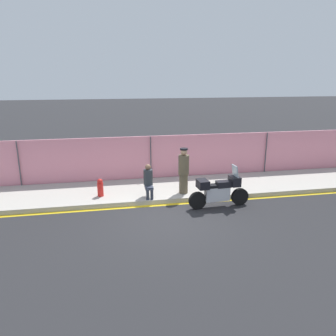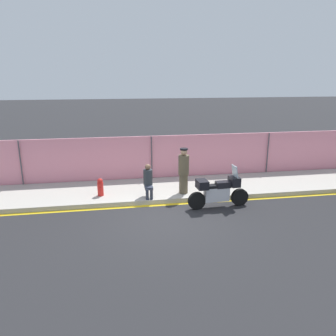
# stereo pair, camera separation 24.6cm
# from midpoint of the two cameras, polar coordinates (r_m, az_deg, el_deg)

# --- Properties ---
(ground_plane) EXTENTS (120.00, 120.00, 0.00)m
(ground_plane) POSITION_cam_midpoint_polar(r_m,az_deg,el_deg) (11.01, 0.42, -8.86)
(ground_plane) COLOR #262628
(sidewalk) EXTENTS (40.65, 2.75, 0.17)m
(sidewalk) POSITION_cam_midpoint_polar(r_m,az_deg,el_deg) (13.46, -1.58, -3.79)
(sidewalk) COLOR #ADA89E
(sidewalk) RESTS_ON ground_plane
(curb_paint_stripe) EXTENTS (40.65, 0.18, 0.01)m
(curb_paint_stripe) POSITION_cam_midpoint_polar(r_m,az_deg,el_deg) (12.13, -0.60, -6.46)
(curb_paint_stripe) COLOR gold
(curb_paint_stripe) RESTS_ON ground_plane
(storefront_fence) EXTENTS (38.62, 0.17, 2.06)m
(storefront_fence) POSITION_cam_midpoint_polar(r_m,az_deg,el_deg) (14.58, -2.42, 1.61)
(storefront_fence) COLOR pink
(storefront_fence) RESTS_ON ground_plane
(motorcycle) EXTENTS (2.28, 0.58, 1.53)m
(motorcycle) POSITION_cam_midpoint_polar(r_m,az_deg,el_deg) (11.87, 9.32, -3.99)
(motorcycle) COLOR black
(motorcycle) RESTS_ON ground_plane
(officer_standing) EXTENTS (0.41, 0.41, 1.78)m
(officer_standing) POSITION_cam_midpoint_polar(r_m,az_deg,el_deg) (12.58, 3.30, -0.45)
(officer_standing) COLOR brown
(officer_standing) RESTS_ON sidewalk
(person_seated_on_curb) EXTENTS (0.35, 0.64, 1.25)m
(person_seated_on_curb) POSITION_cam_midpoint_polar(r_m,az_deg,el_deg) (12.28, -2.91, -1.92)
(person_seated_on_curb) COLOR #2D3342
(person_seated_on_curb) RESTS_ON sidewalk
(fire_hydrant) EXTENTS (0.23, 0.28, 0.69)m
(fire_hydrant) POSITION_cam_midpoint_polar(r_m,az_deg,el_deg) (12.69, -11.15, -3.29)
(fire_hydrant) COLOR red
(fire_hydrant) RESTS_ON sidewalk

